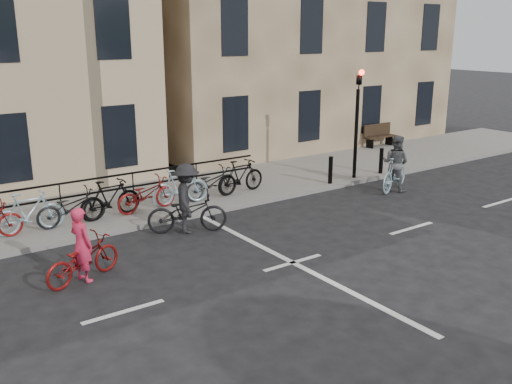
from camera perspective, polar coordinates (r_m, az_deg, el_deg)
ground at (r=12.86m, az=3.69°, el=-7.08°), size 120.00×120.00×0.00m
sidewalk at (r=16.33m, az=-21.24°, el=-2.84°), size 46.00×4.00×0.15m
building_east at (r=27.67m, az=1.42°, el=18.19°), size 14.00×10.00×12.00m
traffic_light at (r=19.41m, az=10.10°, el=8.04°), size 0.18×0.30×3.90m
bollard_east at (r=18.87m, az=7.45°, el=2.20°), size 0.14×0.14×0.90m
bollard_west at (r=20.53m, az=12.40°, el=3.07°), size 0.14×0.14×0.90m
bench at (r=25.44m, az=12.15°, el=5.67°), size 1.60×0.41×0.97m
parked_bikes at (r=15.58m, az=-16.36°, el=-1.06°), size 11.45×1.23×1.05m
cyclist_pink at (r=12.31m, az=-16.97°, el=-6.10°), size 1.88×1.16×1.58m
cyclist_grey at (r=18.89m, az=13.74°, el=2.32°), size 1.95×1.16×1.82m
cyclist_dark at (r=14.62m, az=-6.92°, el=-1.36°), size 2.13×1.51×1.80m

